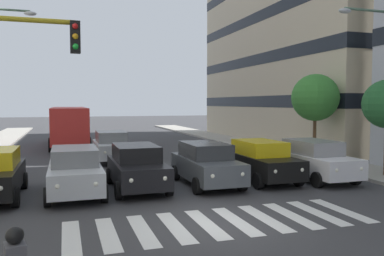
# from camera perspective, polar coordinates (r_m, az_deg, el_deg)

# --- Properties ---
(ground_plane) EXTENTS (180.00, 180.00, 0.00)m
(ground_plane) POSITION_cam_1_polar(r_m,az_deg,el_deg) (11.42, 4.28, -13.45)
(ground_plane) COLOR #38383A
(building_left_block_0) EXTENTS (10.16, 22.95, 24.29)m
(building_left_block_0) POSITION_cam_1_polar(r_m,az_deg,el_deg) (37.41, 16.30, 17.09)
(building_left_block_0) COLOR beige
(building_left_block_0) RESTS_ON ground_plane
(crosswalk_markings) EXTENTS (8.55, 2.80, 0.01)m
(crosswalk_markings) POSITION_cam_1_polar(r_m,az_deg,el_deg) (11.42, 4.28, -13.43)
(crosswalk_markings) COLOR silver
(crosswalk_markings) RESTS_ON ground_plane
(car_0) EXTENTS (2.02, 4.44, 1.72)m
(car_0) POSITION_cam_1_polar(r_m,az_deg,el_deg) (18.09, 17.27, -4.36)
(car_0) COLOR silver
(car_0) RESTS_ON ground_plane
(car_1) EXTENTS (2.02, 4.44, 1.72)m
(car_1) POSITION_cam_1_polar(r_m,az_deg,el_deg) (17.29, 9.94, -4.62)
(car_1) COLOR black
(car_1) RESTS_ON ground_plane
(car_2) EXTENTS (2.02, 4.44, 1.72)m
(car_2) POSITION_cam_1_polar(r_m,az_deg,el_deg) (16.13, 2.07, -5.16)
(car_2) COLOR #474C51
(car_2) RESTS_ON ground_plane
(car_3) EXTENTS (2.02, 4.44, 1.72)m
(car_3) POSITION_cam_1_polar(r_m,az_deg,el_deg) (15.50, -8.02, -5.56)
(car_3) COLOR black
(car_3) RESTS_ON ground_plane
(car_4) EXTENTS (2.02, 4.44, 1.72)m
(car_4) POSITION_cam_1_polar(r_m,az_deg,el_deg) (15.05, -16.59, -5.95)
(car_4) COLOR #B2B7BC
(car_4) RESTS_ON ground_plane
(car_row2_0) EXTENTS (2.02, 4.44, 1.72)m
(car_row2_0) POSITION_cam_1_polar(r_m,az_deg,el_deg) (23.13, -11.59, -2.56)
(car_row2_0) COLOR #B2B7BC
(car_row2_0) RESTS_ON ground_plane
(bus_behind_traffic) EXTENTS (2.78, 10.50, 3.00)m
(bus_behind_traffic) POSITION_cam_1_polar(r_m,az_deg,el_deg) (31.88, -17.38, 0.79)
(bus_behind_traffic) COLOR red
(bus_behind_traffic) RESTS_ON ground_plane
(street_lamp_left) EXTENTS (2.79, 0.28, 7.03)m
(street_lamp_left) POSITION_cam_1_polar(r_m,az_deg,el_deg) (17.97, 26.01, 6.76)
(street_lamp_left) COLOR #4C6B56
(street_lamp_left) RESTS_ON sidewalk_left
(street_tree_1) EXTENTS (2.73, 2.73, 4.89)m
(street_tree_1) POSITION_cam_1_polar(r_m,az_deg,el_deg) (24.02, 17.41, 4.20)
(street_tree_1) COLOR #513823
(street_tree_1) RESTS_ON sidewalk_left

